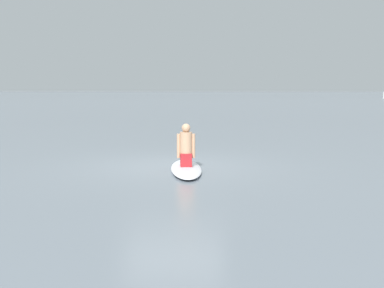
{
  "coord_description": "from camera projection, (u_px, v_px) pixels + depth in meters",
  "views": [
    {
      "loc": [
        -12.24,
        -1.38,
        1.95
      ],
      "look_at": [
        -0.63,
        -0.53,
        0.63
      ],
      "focal_mm": 47.19,
      "sensor_mm": 36.0,
      "label": 1
    }
  ],
  "objects": [
    {
      "name": "ground_plane",
      "position": [
        173.0,
        166.0,
        12.45
      ],
      "size": [
        400.0,
        400.0,
        0.0
      ],
      "primitive_type": "plane",
      "color": "gray"
    },
    {
      "name": "surfboard",
      "position": [
        186.0,
        169.0,
        11.72
      ],
      "size": [
        2.9,
        1.03,
        0.12
      ],
      "primitive_type": "ellipsoid",
      "rotation": [
        0.0,
        0.0,
        0.12
      ],
      "color": "white",
      "rests_on": "ground"
    },
    {
      "name": "person_paddler",
      "position": [
        186.0,
        147.0,
        11.66
      ],
      "size": [
        0.36,
        0.43,
        0.99
      ],
      "rotation": [
        0.0,
        0.0,
        0.12
      ],
      "color": "#A51E23",
      "rests_on": "surfboard"
    }
  ]
}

